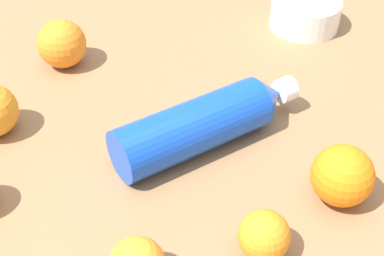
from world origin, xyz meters
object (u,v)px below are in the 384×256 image
at_px(water_bottle, 206,122).
at_px(ceramic_bowl, 305,14).
at_px(orange_4, 264,236).
at_px(orange_3, 62,44).
at_px(orange_1, 342,176).

height_order(water_bottle, ceramic_bowl, water_bottle).
height_order(orange_4, ceramic_bowl, orange_4).
height_order(water_bottle, orange_3, orange_3).
distance_m(orange_1, orange_4, 0.14).
relative_size(orange_3, orange_4, 1.34).
height_order(orange_3, ceramic_bowl, orange_3).
relative_size(orange_1, orange_4, 1.31).
distance_m(water_bottle, ceramic_bowl, 0.38).
xyz_separation_m(orange_3, orange_4, (-0.07, -0.49, -0.01)).
bearing_deg(orange_4, orange_3, 81.72).
xyz_separation_m(orange_1, orange_3, (-0.06, 0.50, 0.00)).
distance_m(orange_3, orange_4, 0.49).
height_order(orange_3, orange_4, orange_3).
height_order(orange_1, ceramic_bowl, orange_1).
xyz_separation_m(orange_3, ceramic_bowl, (0.39, -0.21, -0.01)).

